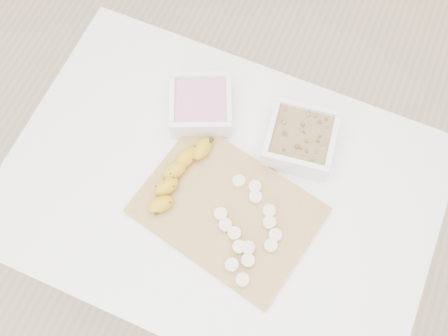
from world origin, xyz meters
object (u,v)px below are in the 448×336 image
at_px(table, 219,200).
at_px(bowl_granola, 300,139).
at_px(cutting_board, 228,210).
at_px(banana, 178,176).
at_px(bowl_yogurt, 201,105).

relative_size(table, bowl_granola, 5.69).
bearing_deg(cutting_board, banana, 170.65).
relative_size(table, banana, 4.71).
bearing_deg(table, cutting_board, -46.66).
bearing_deg(bowl_granola, cutting_board, -112.90).
xyz_separation_m(table, cutting_board, (0.04, -0.04, 0.10)).
bearing_deg(bowl_yogurt, bowl_granola, 1.92).
relative_size(table, bowl_yogurt, 5.17).
xyz_separation_m(table, banana, (-0.09, -0.02, 0.13)).
height_order(cutting_board, banana, banana).
height_order(bowl_yogurt, bowl_granola, bowl_granola).
xyz_separation_m(table, bowl_granola, (0.13, 0.17, 0.13)).
xyz_separation_m(bowl_yogurt, bowl_granola, (0.25, 0.01, 0.00)).
xyz_separation_m(table, bowl_yogurt, (-0.12, 0.17, 0.13)).
distance_m(bowl_yogurt, cutting_board, 0.26).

